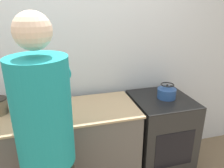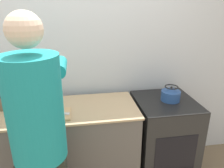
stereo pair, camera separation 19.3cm
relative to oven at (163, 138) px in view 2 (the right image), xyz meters
The scene contains 9 objects.
wall_back 1.24m from the oven, 155.02° to the left, with size 8.00×0.05×2.60m.
counter 1.14m from the oven, behind, with size 1.62×0.61×0.91m.
oven is the anchor object (origin of this frame).
person 1.39m from the oven, 153.44° to the right, with size 0.41×0.64×1.80m.
cutting_board 1.20m from the oven, behind, with size 0.28×0.23×0.02m.
knife 1.21m from the oven, behind, with size 0.26×0.08×0.01m.
kettle 0.52m from the oven, ahead, with size 0.19×0.19×0.15m.
bowl_prep 1.46m from the oven, behind, with size 0.19×0.19×0.08m.
canister_jar 1.65m from the oven, behind, with size 0.16×0.16×0.14m.
Camera 2 is at (-0.05, -1.58, 1.84)m, focal length 35.00 mm.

